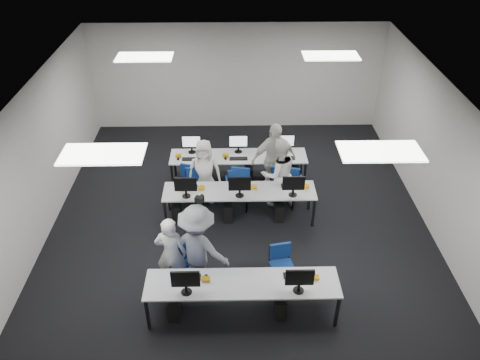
{
  "coord_description": "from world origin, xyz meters",
  "views": [
    {
      "loc": [
        -0.14,
        -7.76,
        6.46
      ],
      "look_at": [
        0.01,
        0.2,
        1.0
      ],
      "focal_mm": 35.0,
      "sensor_mm": 36.0,
      "label": 1
    }
  ],
  "objects_px": {
    "chair_4": "(282,194)",
    "chair_0": "(187,275)",
    "chair_6": "(235,187)",
    "student_1": "(279,174)",
    "chair_2": "(187,190)",
    "student_0": "(171,253)",
    "desk_mid": "(239,193)",
    "student_2": "(205,171)",
    "chair_5": "(196,185)",
    "chair_7": "(291,185)",
    "photographer": "(198,248)",
    "chair_1": "(282,273)",
    "desk_front": "(242,285)",
    "chair_3": "(239,195)",
    "student_3": "(273,160)"
  },
  "relations": [
    {
      "from": "student_1",
      "to": "student_3",
      "type": "relative_size",
      "value": 0.91
    },
    {
      "from": "chair_4",
      "to": "chair_6",
      "type": "height_order",
      "value": "chair_4"
    },
    {
      "from": "desk_front",
      "to": "chair_2",
      "type": "bearing_deg",
      "value": 109.68
    },
    {
      "from": "chair_7",
      "to": "photographer",
      "type": "distance_m",
      "value": 3.42
    },
    {
      "from": "desk_mid",
      "to": "chair_0",
      "type": "height_order",
      "value": "chair_0"
    },
    {
      "from": "chair_2",
      "to": "student_0",
      "type": "bearing_deg",
      "value": -74.08
    },
    {
      "from": "student_1",
      "to": "desk_front",
      "type": "bearing_deg",
      "value": 59.47
    },
    {
      "from": "student_1",
      "to": "chair_2",
      "type": "bearing_deg",
      "value": -20.01
    },
    {
      "from": "desk_front",
      "to": "chair_1",
      "type": "distance_m",
      "value": 1.07
    },
    {
      "from": "chair_4",
      "to": "student_3",
      "type": "distance_m",
      "value": 0.8
    },
    {
      "from": "chair_3",
      "to": "student_1",
      "type": "xyz_separation_m",
      "value": [
        0.86,
        0.04,
        0.54
      ]
    },
    {
      "from": "desk_mid",
      "to": "student_2",
      "type": "distance_m",
      "value": 1.04
    },
    {
      "from": "student_0",
      "to": "student_1",
      "type": "bearing_deg",
      "value": -125.82
    },
    {
      "from": "chair_4",
      "to": "student_0",
      "type": "distance_m",
      "value": 3.26
    },
    {
      "from": "chair_3",
      "to": "student_3",
      "type": "bearing_deg",
      "value": 42.18
    },
    {
      "from": "chair_6",
      "to": "student_1",
      "type": "relative_size",
      "value": 0.51
    },
    {
      "from": "chair_1",
      "to": "chair_3",
      "type": "xyz_separation_m",
      "value": [
        -0.73,
        2.39,
        0.02
      ]
    },
    {
      "from": "chair_4",
      "to": "chair_0",
      "type": "bearing_deg",
      "value": -135.19
    },
    {
      "from": "chair_1",
      "to": "chair_2",
      "type": "xyz_separation_m",
      "value": [
        -1.9,
        2.61,
        0.01
      ]
    },
    {
      "from": "chair_1",
      "to": "student_2",
      "type": "bearing_deg",
      "value": 108.76
    },
    {
      "from": "student_3",
      "to": "chair_7",
      "type": "bearing_deg",
      "value": -30.21
    },
    {
      "from": "chair_4",
      "to": "chair_7",
      "type": "relative_size",
      "value": 1.06
    },
    {
      "from": "chair_1",
      "to": "chair_7",
      "type": "relative_size",
      "value": 0.97
    },
    {
      "from": "chair_2",
      "to": "chair_0",
      "type": "bearing_deg",
      "value": -68.48
    },
    {
      "from": "chair_4",
      "to": "chair_7",
      "type": "distance_m",
      "value": 0.45
    },
    {
      "from": "desk_front",
      "to": "student_1",
      "type": "relative_size",
      "value": 1.95
    },
    {
      "from": "chair_5",
      "to": "desk_mid",
      "type": "bearing_deg",
      "value": -37.62
    },
    {
      "from": "desk_front",
      "to": "chair_3",
      "type": "relative_size",
      "value": 3.59
    },
    {
      "from": "chair_6",
      "to": "student_3",
      "type": "distance_m",
      "value": 1.08
    },
    {
      "from": "chair_1",
      "to": "photographer",
      "type": "distance_m",
      "value": 1.61
    },
    {
      "from": "chair_5",
      "to": "student_1",
      "type": "bearing_deg",
      "value": -7.62
    },
    {
      "from": "chair_3",
      "to": "student_2",
      "type": "xyz_separation_m",
      "value": [
        -0.77,
        0.25,
        0.48
      ]
    },
    {
      "from": "chair_7",
      "to": "chair_4",
      "type": "bearing_deg",
      "value": -107.39
    },
    {
      "from": "chair_7",
      "to": "student_1",
      "type": "distance_m",
      "value": 0.73
    },
    {
      "from": "chair_6",
      "to": "chair_2",
      "type": "bearing_deg",
      "value": 179.19
    },
    {
      "from": "student_0",
      "to": "chair_7",
      "type": "bearing_deg",
      "value": -126.37
    },
    {
      "from": "student_2",
      "to": "chair_7",
      "type": "bearing_deg",
      "value": 5.12
    },
    {
      "from": "chair_0",
      "to": "chair_5",
      "type": "relative_size",
      "value": 1.02
    },
    {
      "from": "chair_4",
      "to": "student_2",
      "type": "xyz_separation_m",
      "value": [
        -1.72,
        0.25,
        0.48
      ]
    },
    {
      "from": "desk_front",
      "to": "student_3",
      "type": "bearing_deg",
      "value": 77.53
    },
    {
      "from": "chair_0",
      "to": "student_0",
      "type": "distance_m",
      "value": 0.56
    },
    {
      "from": "student_3",
      "to": "photographer",
      "type": "xyz_separation_m",
      "value": [
        -1.54,
        -2.83,
        -0.03
      ]
    },
    {
      "from": "chair_6",
      "to": "chair_5",
      "type": "bearing_deg",
      "value": 167.49
    },
    {
      "from": "chair_3",
      "to": "chair_5",
      "type": "relative_size",
      "value": 1.05
    },
    {
      "from": "desk_front",
      "to": "chair_7",
      "type": "distance_m",
      "value": 3.66
    },
    {
      "from": "chair_2",
      "to": "chair_5",
      "type": "distance_m",
      "value": 0.28
    },
    {
      "from": "chair_7",
      "to": "photographer",
      "type": "height_order",
      "value": "photographer"
    },
    {
      "from": "desk_mid",
      "to": "chair_6",
      "type": "height_order",
      "value": "chair_6"
    },
    {
      "from": "chair_7",
      "to": "student_1",
      "type": "xyz_separation_m",
      "value": [
        -0.34,
        -0.34,
        0.55
      ]
    },
    {
      "from": "chair_5",
      "to": "photographer",
      "type": "distance_m",
      "value": 2.85
    }
  ]
}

